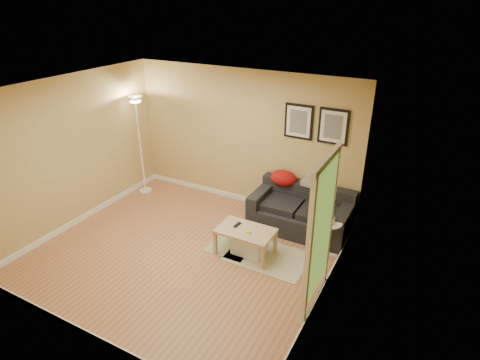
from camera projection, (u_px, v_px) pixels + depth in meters
The scene contains 25 objects.
floor at pixel (185, 252), 6.40m from camera, with size 4.50×4.50×0.00m, color #B8714F.
ceiling at pixel (174, 90), 5.29m from camera, with size 4.50×4.50×0.00m, color white.
wall_back at pixel (243, 139), 7.44m from camera, with size 4.50×4.50×0.00m, color tan.
wall_front at pixel (69, 249), 4.25m from camera, with size 4.50×4.50×0.00m, color tan.
wall_left at pixel (73, 153), 6.81m from camera, with size 4.00×4.00×0.00m, color tan.
wall_right at pixel (329, 215), 4.88m from camera, with size 4.00×4.00×0.00m, color tan.
baseboard_back at pixel (243, 198), 7.96m from camera, with size 4.50×0.02×0.10m, color white.
baseboard_front at pixel (89, 334), 4.79m from camera, with size 4.50×0.02×0.10m, color white.
baseboard_left at pixel (85, 216), 7.34m from camera, with size 0.02×4.00×0.10m, color white.
baseboard_right at pixel (320, 295), 5.42m from camera, with size 0.02×4.00×0.10m, color white.
sofa at pixel (301, 210), 6.87m from camera, with size 1.70×0.90×0.75m, color black, non-canonical shape.
red_throw at pixel (283, 178), 7.13m from camera, with size 0.48×0.36×0.28m, color #9F140E, non-canonical shape.
plaid_throw at pixel (314, 183), 6.91m from camera, with size 0.42×0.26×0.10m, color #C6C073, non-canonical shape.
framed_print_left at pixel (299, 121), 6.75m from camera, with size 0.50×0.04×0.60m, color black, non-canonical shape.
framed_print_right at pixel (333, 127), 6.49m from camera, with size 0.50×0.04×0.60m, color black, non-canonical shape.
area_rug at pixel (268, 257), 6.27m from camera, with size 1.25×0.85×0.01m, color beige.
green_runner at pixel (228, 249), 6.47m from camera, with size 0.70×0.50×0.01m, color #668C4C.
coffee_table at pixel (245, 242), 6.27m from camera, with size 0.89×0.54×0.44m, color tan, non-canonical shape.
remote_control at pixel (237, 225), 6.28m from camera, with size 0.05×0.16×0.02m, color black.
tape_roll at pixel (249, 232), 6.09m from camera, with size 0.07×0.07×0.03m, color yellow.
storage_bin at pixel (249, 244), 6.31m from camera, with size 0.52×0.38×0.32m, color white, non-canonical shape.
side_table at pixel (328, 238), 6.24m from camera, with size 0.39×0.39×0.59m, color white, non-canonical shape.
book_stack at pixel (329, 219), 6.10m from camera, with size 0.16×0.21×0.07m, color #324F97, non-canonical shape.
floor_lamp at pixel (141, 149), 7.96m from camera, with size 0.26×0.26×2.02m, color white, non-canonical shape.
doorway at pixel (320, 239), 4.90m from camera, with size 0.12×1.01×2.13m, color white, non-canonical shape.
Camera 1 is at (3.28, -4.25, 3.78)m, focal length 29.77 mm.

